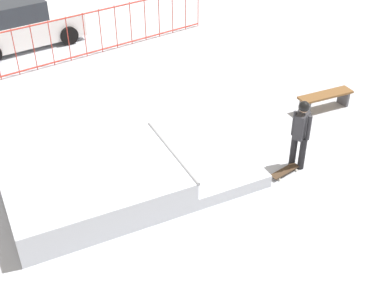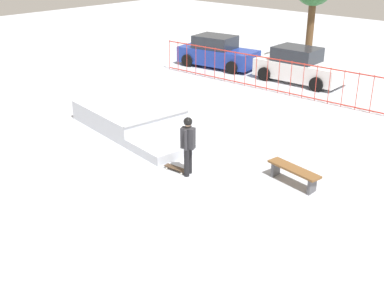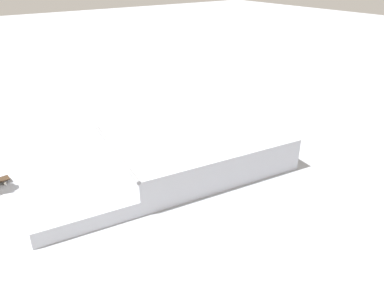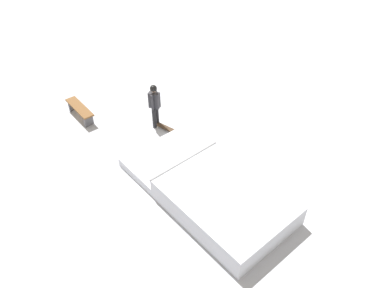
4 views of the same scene
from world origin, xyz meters
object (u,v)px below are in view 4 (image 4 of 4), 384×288
at_px(skater, 155,103).
at_px(park_bench, 80,109).
at_px(skate_ramp, 214,194).
at_px(skateboard, 165,127).

relative_size(skater, park_bench, 1.05).
xyz_separation_m(skate_ramp, skateboard, (3.50, -1.51, -0.24)).
relative_size(skater, skateboard, 2.12).
distance_m(skater, skateboard, 1.02).
bearing_deg(skater, park_bench, 9.11).
xyz_separation_m(skater, skateboard, (-0.41, -0.06, -0.93)).
distance_m(skateboard, park_bench, 3.34).
height_order(skater, park_bench, skater).
height_order(skate_ramp, skater, skater).
bearing_deg(park_bench, skateboard, -151.20).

